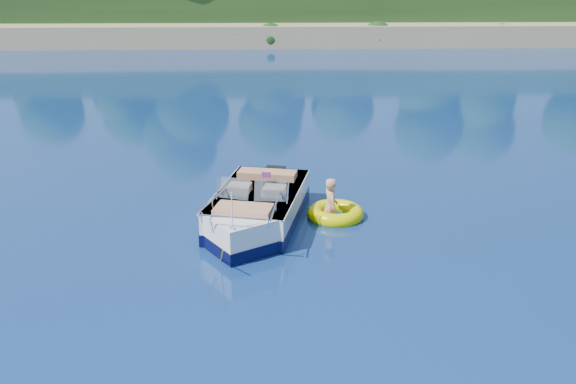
# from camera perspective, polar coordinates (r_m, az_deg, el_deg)

# --- Properties ---
(ground) EXTENTS (160.00, 160.00, 0.00)m
(ground) POSITION_cam_1_polar(r_m,az_deg,el_deg) (11.99, 2.06, -8.58)
(ground) COLOR #0A2349
(ground) RESTS_ON ground
(shoreline) EXTENTS (170.00, 59.00, 6.00)m
(shoreline) POSITION_cam_1_polar(r_m,az_deg,el_deg) (74.44, -1.34, 16.21)
(shoreline) COLOR #9E7F5B
(shoreline) RESTS_ON ground
(motorboat) EXTENTS (2.52, 5.06, 1.71)m
(motorboat) POSITION_cam_1_polar(r_m,az_deg,el_deg) (14.57, -2.88, -1.82)
(motorboat) COLOR white
(motorboat) RESTS_ON ground
(tow_tube) EXTENTS (1.34, 1.34, 0.36)m
(tow_tube) POSITION_cam_1_polar(r_m,az_deg,el_deg) (15.17, 4.24, -1.91)
(tow_tube) COLOR #E9E300
(tow_tube) RESTS_ON ground
(boy) EXTENTS (0.53, 0.85, 1.56)m
(boy) POSITION_cam_1_polar(r_m,az_deg,el_deg) (15.17, 3.73, -2.29)
(boy) COLOR tan
(boy) RESTS_ON ground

